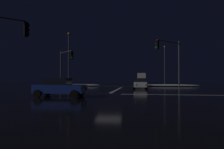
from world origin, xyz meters
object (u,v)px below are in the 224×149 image
object	(u,v)px
streetlamp_left_near	(69,56)
traffic_signal_ne	(170,55)
sedan_silver	(140,82)
sedan_green	(140,82)
sedan_blue_crossing	(60,87)
sedan_black	(142,81)
box_truck	(141,78)
traffic_signal_nw	(65,62)
sedan_orange	(142,81)
sedan_white	(140,83)
streetlamp_right_far	(165,62)

from	to	relation	value
streetlamp_left_near	traffic_signal_ne	bearing A→B (deg)	-22.12
sedan_silver	sedan_green	bearing A→B (deg)	89.67
sedan_silver	sedan_blue_crossing	distance (m)	20.84
sedan_black	box_truck	size ratio (longest dim) A/B	0.52
traffic_signal_nw	sedan_green	bearing A→B (deg)	55.83
sedan_orange	traffic_signal_ne	bearing A→B (deg)	-83.28
streetlamp_left_near	traffic_signal_nw	bearing A→B (deg)	-73.85
sedan_green	sedan_black	xyz separation A→B (m)	(0.37, 6.70, 0.00)
traffic_signal_ne	sedan_silver	bearing A→B (deg)	112.72
sedan_silver	streetlamp_left_near	xyz separation A→B (m)	(-12.14, -2.79, 4.62)
sedan_black	streetlamp_left_near	size ratio (longest dim) A/B	0.46
sedan_white	traffic_signal_ne	xyz separation A→B (m)	(3.85, -3.02, 3.73)
sedan_silver	streetlamp_left_near	bearing A→B (deg)	-167.07
sedan_silver	sedan_green	xyz separation A→B (m)	(0.04, 6.12, 0.00)
sedan_black	sedan_green	bearing A→B (deg)	-93.20
streetlamp_right_far	sedan_black	bearing A→B (deg)	-175.83
traffic_signal_ne	traffic_signal_nw	distance (m)	14.22
sedan_orange	traffic_signal_nw	distance (m)	30.76
sedan_orange	sedan_blue_crossing	bearing A→B (deg)	-100.52
streetlamp_left_near	sedan_black	bearing A→B (deg)	51.18
sedan_white	sedan_orange	xyz separation A→B (m)	(0.45, 25.82, 0.00)
box_truck	traffic_signal_nw	xyz separation A→B (m)	(-10.82, -35.26, 2.09)
traffic_signal_nw	streetlamp_right_far	size ratio (longest dim) A/B	0.59
sedan_green	traffic_signal_nw	world-z (taller)	traffic_signal_nw
sedan_white	traffic_signal_nw	size ratio (longest dim) A/B	0.78
sedan_green	sedan_orange	bearing A→B (deg)	88.01
sedan_silver	traffic_signal_ne	xyz separation A→B (m)	(3.90, -9.31, 3.73)
streetlamp_left_near	sedan_orange	bearing A→B (deg)	60.47
sedan_white	streetlamp_left_near	world-z (taller)	streetlamp_left_near
sedan_green	sedan_black	size ratio (longest dim) A/B	1.00
sedan_black	traffic_signal_ne	size ratio (longest dim) A/B	0.66
sedan_orange	sedan_white	bearing A→B (deg)	-91.00
box_truck	streetlamp_left_near	size ratio (longest dim) A/B	0.88
traffic_signal_nw	streetlamp_left_near	world-z (taller)	streetlamp_left_near
traffic_signal_nw	streetlamp_left_near	size ratio (longest dim) A/B	0.58
box_truck	streetlamp_left_near	distance (m)	31.79
sedan_silver	box_truck	bearing A→B (deg)	88.88
sedan_black	traffic_signal_ne	distance (m)	22.70
sedan_white	sedan_black	bearing A→B (deg)	88.92
sedan_orange	streetlamp_right_far	xyz separation A→B (m)	(5.42, -6.31, 4.56)
box_truck	streetlamp_right_far	world-z (taller)	streetlamp_right_far
sedan_black	sedan_orange	bearing A→B (deg)	89.22
sedan_black	sedan_orange	world-z (taller)	same
sedan_silver	streetlamp_right_far	xyz separation A→B (m)	(5.92, 13.21, 4.56)
sedan_silver	box_truck	size ratio (longest dim) A/B	0.52
sedan_orange	streetlamp_left_near	world-z (taller)	streetlamp_left_near
sedan_white	sedan_silver	bearing A→B (deg)	90.45
sedan_orange	sedan_blue_crossing	distance (m)	39.90
traffic_signal_ne	streetlamp_right_far	bearing A→B (deg)	84.88
sedan_white	traffic_signal_nw	xyz separation A→B (m)	(-10.36, -2.83, 3.00)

